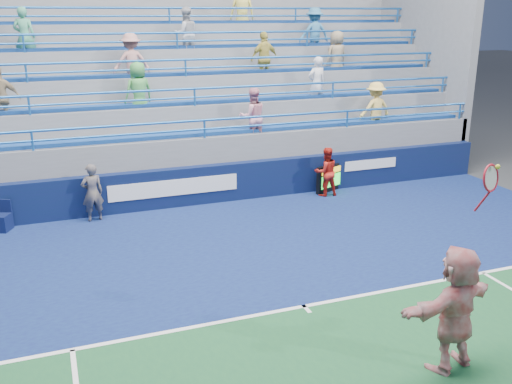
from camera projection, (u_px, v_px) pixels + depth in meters
name	position (u px, v px, depth m)	size (l,w,h in m)	color
ground	(304.00, 307.00, 10.51)	(120.00, 120.00, 0.00)	#333538
sponsor_wall	(208.00, 184.00, 16.16)	(18.00, 0.32, 1.10)	#0A1A3B
bleacher_stand	(177.00, 126.00, 19.24)	(18.00, 5.60, 6.13)	slate
serve_speed_board	(331.00, 178.00, 17.27)	(1.16, 0.60, 0.84)	black
judge_chair	(1.00, 221.00, 14.15)	(0.57, 0.59, 0.77)	#0C153C
tennis_player	(455.00, 308.00, 8.46)	(1.93, 0.98, 3.19)	silver
line_judge	(92.00, 193.00, 14.67)	(0.56, 0.37, 1.54)	#151A3A
ball_girl	(326.00, 172.00, 16.74)	(0.71, 0.55, 1.46)	red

